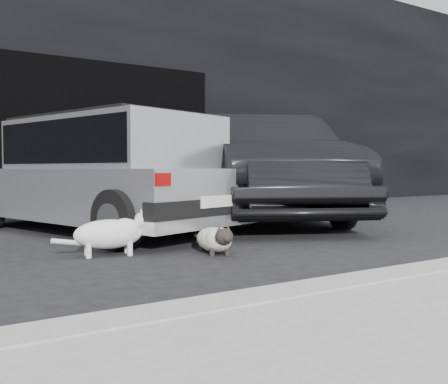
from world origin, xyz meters
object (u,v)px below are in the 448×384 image
cat_white (113,233)px  silver_hatchback (107,169)px  second_car (262,167)px  cat_siamese (216,239)px

cat_white → silver_hatchback: bearing=174.2°
cat_white → second_car: bearing=133.4°
silver_hatchback → cat_siamese: 2.12m
silver_hatchback → second_car: second_car is taller
cat_siamese → cat_white: cat_white is taller
second_car → cat_siamese: 3.12m
second_car → silver_hatchback: bearing=-151.7°
second_car → cat_white: (-2.89, -1.80, -0.57)m
silver_hatchback → second_car: (2.39, 0.18, 0.04)m
second_car → cat_white: 3.46m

